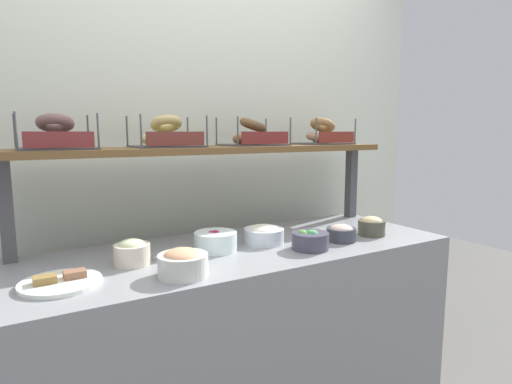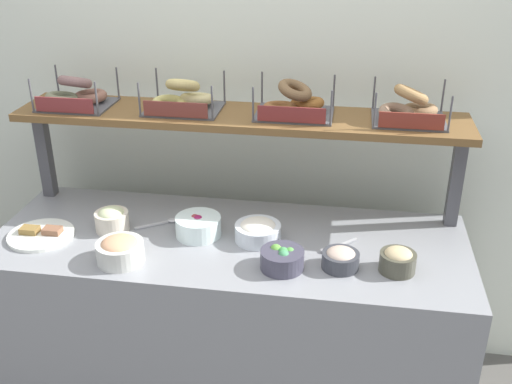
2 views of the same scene
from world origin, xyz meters
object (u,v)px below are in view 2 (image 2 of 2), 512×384
object	(u,v)px
bowl_cream_cheese	(258,231)
bowl_lox_spread	(120,250)
bowl_tuna_salad	(341,258)
serving_spoon_by_edge	(163,222)
bagel_basket_everything	(409,109)
bowl_beet_salad	(198,226)
bagel_basket_plain	(183,99)
bowl_hummus	(398,260)
serving_spoon_near_plate	(334,248)
bagel_basket_poppy	(76,95)
serving_plate_white	(41,234)
bowl_potato_salad	(112,219)
bagel_basket_cinnamon_raisin	(294,104)
bowl_veggie_mix	(282,258)

from	to	relation	value
bowl_cream_cheese	bowl_lox_spread	bearing A→B (deg)	-153.74
bowl_cream_cheese	bowl_tuna_salad	bearing A→B (deg)	-24.63
bowl_tuna_salad	serving_spoon_by_edge	xyz separation A→B (m)	(-0.73, 0.22, -0.03)
bowl_cream_cheese	bagel_basket_everything	distance (m)	0.75
bowl_beet_salad	bagel_basket_everything	world-z (taller)	bagel_basket_everything
serving_spoon_by_edge	bagel_basket_plain	bearing A→B (deg)	74.54
bowl_hummus	serving_spoon_near_plate	xyz separation A→B (m)	(-0.23, 0.11, -0.04)
bowl_beet_salad	bagel_basket_plain	distance (m)	0.52
bowl_lox_spread	bowl_hummus	bearing A→B (deg)	5.37
bowl_beet_salad	bagel_basket_poppy	world-z (taller)	bagel_basket_poppy
bowl_beet_salad	bowl_cream_cheese	world-z (taller)	bowl_beet_salad
bowl_lox_spread	serving_spoon_by_edge	distance (m)	0.31
bowl_tuna_salad	bagel_basket_everything	world-z (taller)	bagel_basket_everything
bowl_lox_spread	bagel_basket_plain	world-z (taller)	bagel_basket_plain
bagel_basket_plain	serving_spoon_near_plate	bearing A→B (deg)	-24.11
serving_plate_white	bowl_cream_cheese	bearing A→B (deg)	7.47
bowl_potato_salad	bagel_basket_cinnamon_raisin	bearing A→B (deg)	22.12
bagel_basket_poppy	bagel_basket_everything	bearing A→B (deg)	0.92
bowl_veggie_mix	serving_spoon_near_plate	distance (m)	0.24
bowl_potato_salad	serving_plate_white	size ratio (longest dim) A/B	0.52
bowl_veggie_mix	bowl_tuna_salad	xyz separation A→B (m)	(0.21, 0.04, -0.00)
bowl_beet_salad	bowl_hummus	world-z (taller)	bowl_hummus
serving_spoon_near_plate	serving_plate_white	bearing A→B (deg)	-175.71
bowl_potato_salad	serving_spoon_by_edge	bearing A→B (deg)	22.31
bowl_veggie_mix	bowl_tuna_salad	size ratio (longest dim) A/B	1.17
bowl_hummus	serving_plate_white	distance (m)	1.38
bowl_potato_salad	serving_spoon_by_edge	distance (m)	0.21
bowl_potato_salad	serving_spoon_near_plate	bearing A→B (deg)	-1.02
bowl_potato_salad	bagel_basket_poppy	world-z (taller)	bagel_basket_poppy
serving_plate_white	bagel_basket_cinnamon_raisin	size ratio (longest dim) A/B	0.84
bowl_beet_salad	bowl_tuna_salad	world-z (taller)	bowl_beet_salad
bagel_basket_plain	bagel_basket_everything	xyz separation A→B (m)	(0.90, 0.01, 0.00)
serving_plate_white	bowl_potato_salad	bearing A→B (deg)	21.48
bowl_tuna_salad	serving_spoon_by_edge	distance (m)	0.77
bowl_hummus	serving_plate_white	size ratio (longest dim) A/B	0.51
bowl_tuna_salad	bowl_potato_salad	bearing A→B (deg)	171.36
bagel_basket_poppy	serving_spoon_near_plate	bearing A→B (deg)	-14.00
bowl_hummus	bagel_basket_everything	distance (m)	0.60
bowl_hummus	bagel_basket_poppy	world-z (taller)	bagel_basket_poppy
bowl_veggie_mix	bagel_basket_poppy	bearing A→B (deg)	154.77
bagel_basket_poppy	bagel_basket_plain	distance (m)	0.45
bowl_lox_spread	bowl_veggie_mix	bearing A→B (deg)	4.71
bowl_beet_salad	bagel_basket_everything	distance (m)	0.94
bowl_tuna_salad	bagel_basket_poppy	world-z (taller)	bagel_basket_poppy
bowl_cream_cheese	bagel_basket_everything	bearing A→B (deg)	26.28
bowl_tuna_salad	bagel_basket_everything	bearing A→B (deg)	62.08
bowl_veggie_mix	bagel_basket_plain	bearing A→B (deg)	136.18
bowl_beet_salad	bagel_basket_plain	world-z (taller)	bagel_basket_plain
serving_spoon_near_plate	bowl_tuna_salad	bearing A→B (deg)	-77.03
bowl_tuna_salad	bowl_veggie_mix	bearing A→B (deg)	-170.14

